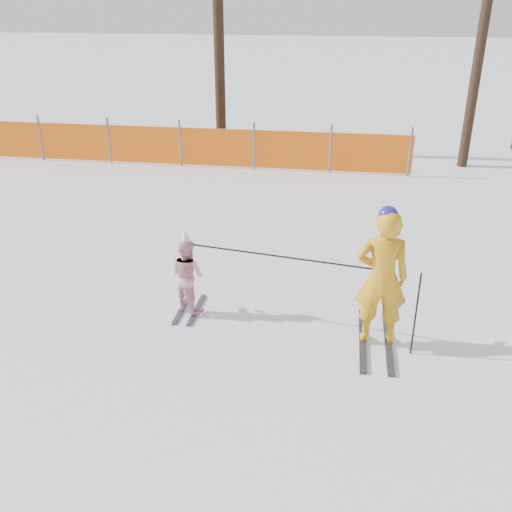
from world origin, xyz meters
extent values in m
plane|color=white|center=(0.00, 0.00, 0.00)|extent=(120.00, 120.00, 0.00)
cube|color=black|center=(1.52, 0.15, 0.02)|extent=(0.09, 1.53, 0.04)
cube|color=black|center=(1.86, 0.15, 0.02)|extent=(0.09, 1.53, 0.04)
imported|color=orange|center=(1.69, 0.15, 0.97)|extent=(0.70, 0.48, 1.86)
sphere|color=#261A93|center=(1.69, 0.15, 1.83)|extent=(0.24, 0.24, 0.24)
cube|color=black|center=(-1.13, 0.59, 0.01)|extent=(0.09, 0.90, 0.03)
cube|color=black|center=(-0.91, 0.59, 0.01)|extent=(0.09, 0.90, 0.03)
imported|color=pink|center=(-1.02, 0.59, 0.59)|extent=(0.68, 0.64, 1.11)
cone|color=white|center=(-1.02, 0.59, 1.18)|extent=(0.19, 0.19, 0.24)
cylinder|color=black|center=(2.14, -0.05, 0.59)|extent=(0.02, 0.02, 1.18)
cylinder|color=black|center=(0.33, 0.37, 1.08)|extent=(2.46, 0.42, 0.02)
cylinder|color=#595960|center=(-7.23, 8.08, 0.62)|extent=(0.06, 0.06, 1.25)
cylinder|color=#595960|center=(-5.23, 8.08, 0.62)|extent=(0.06, 0.06, 1.25)
cylinder|color=#595960|center=(-3.23, 8.08, 0.62)|extent=(0.06, 0.06, 1.25)
cylinder|color=#595960|center=(-1.23, 8.08, 0.62)|extent=(0.06, 0.06, 1.25)
cylinder|color=#595960|center=(0.77, 8.08, 0.62)|extent=(0.06, 0.06, 1.25)
cylinder|color=#595960|center=(2.77, 8.08, 0.62)|extent=(0.06, 0.06, 1.25)
cube|color=#FF660D|center=(-4.19, 8.08, 0.55)|extent=(14.08, 0.02, 1.00)
cylinder|color=black|center=(4.31, 9.27, 3.38)|extent=(0.26, 0.26, 6.75)
cylinder|color=black|center=(-2.51, 9.91, 3.09)|extent=(0.29, 0.29, 6.17)
camera|label=1|loc=(1.09, -6.52, 4.30)|focal=40.00mm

